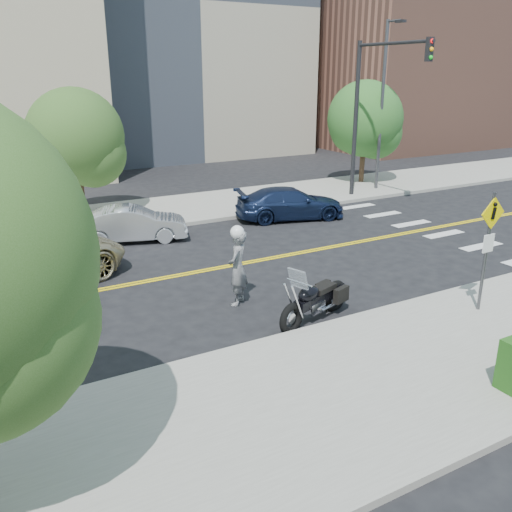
{
  "coord_description": "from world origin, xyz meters",
  "views": [
    {
      "loc": [
        -6.8,
        -14.47,
        5.83
      ],
      "look_at": [
        -0.17,
        -2.63,
        1.2
      ],
      "focal_mm": 38.0,
      "sensor_mm": 36.0,
      "label": 1
    }
  ],
  "objects": [
    {
      "name": "ground_plane",
      "position": [
        0.0,
        0.0,
        0.0
      ],
      "size": [
        120.0,
        120.0,
        0.0
      ],
      "primitive_type": "plane",
      "color": "black",
      "rests_on": "ground"
    },
    {
      "name": "motorcycle",
      "position": [
        0.43,
        -4.53,
        0.77
      ],
      "size": [
        2.63,
        1.52,
        1.53
      ],
      "primitive_type": null,
      "rotation": [
        0.0,
        0.0,
        0.32
      ],
      "color": "black",
      "rests_on": "ground"
    },
    {
      "name": "tree_far_a",
      "position": [
        -2.36,
        8.34,
        3.35
      ],
      "size": [
        3.87,
        3.87,
        5.29
      ],
      "rotation": [
        0.0,
        0.0,
        0.21
      ],
      "color": "#382619",
      "rests_on": "ground"
    },
    {
      "name": "parked_car_blue",
      "position": [
        5.14,
        3.98,
        0.66
      ],
      "size": [
        4.84,
        2.94,
        1.31
      ],
      "primitive_type": "imported",
      "rotation": [
        0.0,
        0.0,
        1.31
      ],
      "color": "#182548",
      "rests_on": "ground"
    },
    {
      "name": "building_right",
      "position": [
        26.0,
        20.0,
        6.0
      ],
      "size": [
        14.0,
        12.0,
        12.0
      ],
      "primitive_type": "cube",
      "color": "#8C5947",
      "rests_on": "ground_plane"
    },
    {
      "name": "sidewalk_far",
      "position": [
        0.0,
        7.5,
        0.07
      ],
      "size": [
        60.0,
        5.0,
        0.15
      ],
      "primitive_type": "cube",
      "color": "#9E9B91",
      "rests_on": "ground_plane"
    },
    {
      "name": "pedestrian_sign",
      "position": [
        4.2,
        -6.31,
        1.96
      ],
      "size": [
        0.78,
        0.08,
        3.0
      ],
      "color": "#4C4C51",
      "rests_on": "sidewalk_near"
    },
    {
      "name": "tree_far_b",
      "position": [
        12.46,
        8.24,
        3.48
      ],
      "size": [
        3.95,
        3.95,
        5.46
      ],
      "rotation": [
        0.0,
        0.0,
        -0.23
      ],
      "color": "#382619",
      "rests_on": "ground"
    },
    {
      "name": "traffic_light",
      "position": [
        10.0,
        5.08,
        4.67
      ],
      "size": [
        0.28,
        4.5,
        7.0
      ],
      "color": "black",
      "rests_on": "sidewalk_far"
    },
    {
      "name": "sidewalk_near",
      "position": [
        0.0,
        -7.5,
        0.07
      ],
      "size": [
        60.0,
        5.0,
        0.15
      ],
      "primitive_type": "cube",
      "color": "#9E9B91",
      "rests_on": "ground_plane"
    },
    {
      "name": "parked_car_silver",
      "position": [
        -1.5,
        4.11,
        0.63
      ],
      "size": [
        4.07,
        2.41,
        1.27
      ],
      "primitive_type": "imported",
      "rotation": [
        0.0,
        0.0,
        1.27
      ],
      "color": "#B9BCC2",
      "rests_on": "ground"
    },
    {
      "name": "building_mid",
      "position": [
        8.0,
        26.0,
        10.0
      ],
      "size": [
        18.0,
        14.0,
        20.0
      ],
      "primitive_type": "cube",
      "color": "#A39984",
      "rests_on": "ground_plane"
    },
    {
      "name": "lamp_post",
      "position": [
        12.0,
        6.5,
        4.15
      ],
      "size": [
        0.16,
        0.16,
        8.0
      ],
      "primitive_type": "cylinder",
      "color": "#4C4C51",
      "rests_on": "sidewalk_far"
    },
    {
      "name": "motorcyclist",
      "position": [
        -0.78,
        -2.73,
        1.07
      ],
      "size": [
        0.86,
        0.86,
        2.15
      ],
      "rotation": [
        0.0,
        0.0,
        3.92
      ],
      "color": "#B4B3B8",
      "rests_on": "ground"
    },
    {
      "name": "suv",
      "position": [
        -5.6,
        1.3,
        0.85
      ],
      "size": [
        6.67,
        4.64,
        1.69
      ],
      "primitive_type": "imported",
      "rotation": [
        0.0,
        0.0,
        1.9
      ],
      "color": "#BEB38B",
      "rests_on": "ground"
    }
  ]
}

